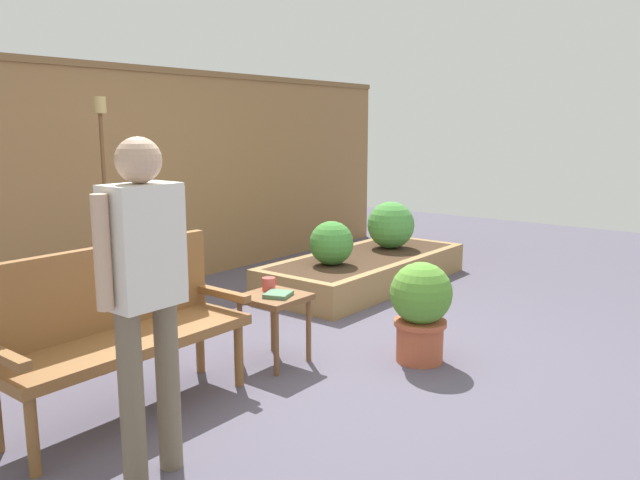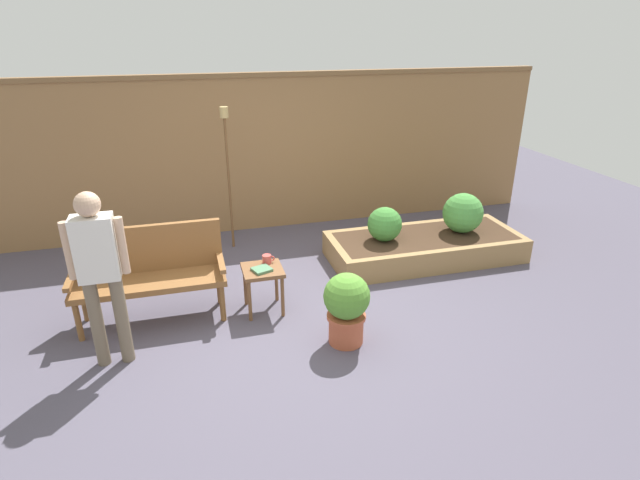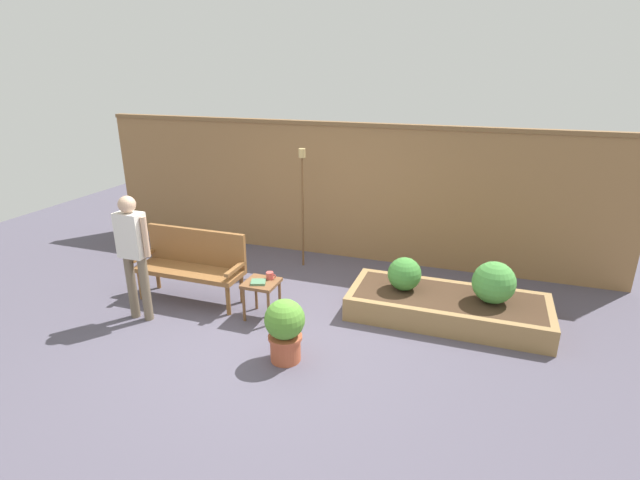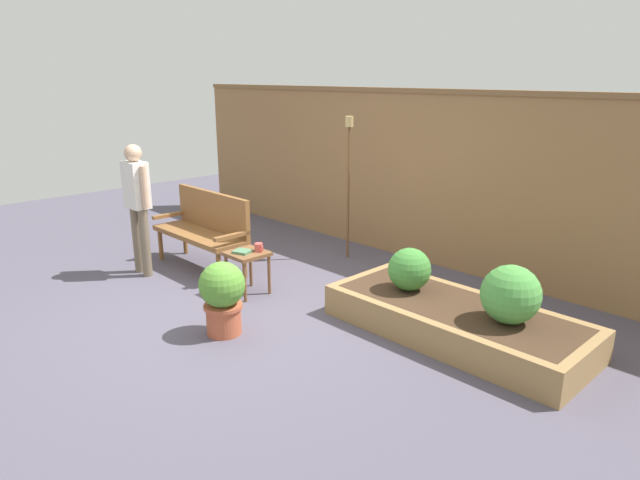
# 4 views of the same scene
# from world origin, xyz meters

# --- Properties ---
(ground_plane) EXTENTS (14.00, 14.00, 0.00)m
(ground_plane) POSITION_xyz_m (0.00, 0.00, 0.00)
(ground_plane) COLOR #514C5B
(fence_back) EXTENTS (8.40, 0.14, 2.16)m
(fence_back) POSITION_xyz_m (0.00, 2.60, 1.09)
(fence_back) COLOR olive
(fence_back) RESTS_ON ground_plane
(garden_bench) EXTENTS (1.44, 0.48, 0.94)m
(garden_bench) POSITION_xyz_m (-1.40, 0.44, 0.54)
(garden_bench) COLOR brown
(garden_bench) RESTS_ON ground_plane
(side_table) EXTENTS (0.40, 0.40, 0.48)m
(side_table) POSITION_xyz_m (-0.31, 0.26, 0.40)
(side_table) COLOR brown
(side_table) RESTS_ON ground_plane
(cup_on_table) EXTENTS (0.13, 0.09, 0.09)m
(cup_on_table) POSITION_xyz_m (-0.24, 0.36, 0.52)
(cup_on_table) COLOR #CC4C47
(cup_on_table) RESTS_ON side_table
(book_on_table) EXTENTS (0.22, 0.21, 0.03)m
(book_on_table) POSITION_xyz_m (-0.33, 0.20, 0.49)
(book_on_table) COLOR #4C7A56
(book_on_table) RESTS_ON side_table
(potted_boxwood) EXTENTS (0.42, 0.42, 0.70)m
(potted_boxwood) POSITION_xyz_m (0.33, -0.51, 0.39)
(potted_boxwood) COLOR #B75638
(potted_boxwood) RESTS_ON ground_plane
(raised_planter_bed) EXTENTS (2.40, 1.00, 0.30)m
(raised_planter_bed) POSITION_xyz_m (1.86, 0.98, 0.15)
(raised_planter_bed) COLOR #997547
(raised_planter_bed) RESTS_ON ground_plane
(shrub_near_bench) EXTENTS (0.42, 0.42, 0.42)m
(shrub_near_bench) POSITION_xyz_m (1.30, 1.00, 0.51)
(shrub_near_bench) COLOR brown
(shrub_near_bench) RESTS_ON raised_planter_bed
(shrub_far_corner) EXTENTS (0.50, 0.50, 0.50)m
(shrub_far_corner) POSITION_xyz_m (2.35, 1.00, 0.55)
(shrub_far_corner) COLOR brown
(shrub_far_corner) RESTS_ON raised_planter_bed
(tiki_torch) EXTENTS (0.10, 0.10, 1.83)m
(tiki_torch) POSITION_xyz_m (-0.44, 1.98, 1.24)
(tiki_torch) COLOR brown
(tiki_torch) RESTS_ON ground_plane
(person_by_bench) EXTENTS (0.47, 0.20, 1.56)m
(person_by_bench) POSITION_xyz_m (-1.71, -0.26, 0.93)
(person_by_bench) COLOR #70604C
(person_by_bench) RESTS_ON ground_plane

